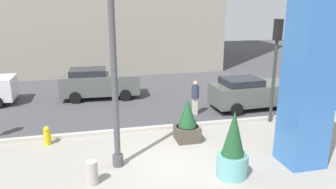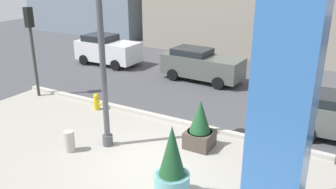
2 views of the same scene
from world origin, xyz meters
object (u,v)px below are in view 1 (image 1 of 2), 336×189
Objects in this scene: lamp_post at (114,63)px; traffic_light_far_side at (276,55)px; potted_plant_near_right at (187,122)px; car_far_lane at (99,83)px; fire_hydrant at (47,136)px; concrete_bollard at (92,173)px; car_passing_lane at (250,93)px; pedestrian_on_sidewalk at (195,96)px; art_pillar_blue at (309,70)px; potted_plant_near_left at (233,149)px.

lamp_post is 1.55× the size of traffic_light_far_side.
potted_plant_near_right is 7.65m from car_far_lane.
lamp_post is 8.86m from car_far_lane.
fire_hydrant is (-5.35, 0.85, -0.42)m from potted_plant_near_right.
lamp_post is 7.66m from traffic_light_far_side.
fire_hydrant is at bearing 116.22° from concrete_bollard.
fire_hydrant is at bearing -178.24° from traffic_light_far_side.
pedestrian_on_sidewalk is at bearing -174.66° from car_passing_lane.
potted_plant_near_right is 2.34× the size of concrete_bollard.
car_passing_lane is at bearing 36.57° from potted_plant_near_right.
lamp_post is at bearing -87.88° from car_far_lane.
pedestrian_on_sidewalk is (-3.06, -0.29, 0.10)m from car_passing_lane.
art_pillar_blue reaches higher than potted_plant_near_right.
potted_plant_near_left is 0.47× the size of traffic_light_far_side.
car_passing_lane is at bearing 5.34° from pedestrian_on_sidewalk.
pedestrian_on_sidewalk is at bearing 17.39° from fire_hydrant.
lamp_post is at bearing -43.27° from fire_hydrant.
lamp_post is at bearing -133.04° from pedestrian_on_sidewalk.
car_passing_lane is (9.68, 2.36, 0.47)m from fire_hydrant.
potted_plant_near_left is at bearing -69.38° from car_far_lane.
fire_hydrant is (-5.92, 3.85, -0.55)m from potted_plant_near_left.
art_pillar_blue is at bearing 6.53° from potted_plant_near_left.
lamp_post is 6.57m from pedestrian_on_sidewalk.
car_far_lane is at bearing 86.71° from concrete_bollard.
traffic_light_far_side is at bearing 73.62° from art_pillar_blue.
car_far_lane is (-3.75, 9.96, -0.04)m from potted_plant_near_left.
traffic_light_far_side is at bearing 47.88° from potted_plant_near_left.
car_far_lane reaches higher than pedestrian_on_sidewalk.
lamp_post reaches higher than pedestrian_on_sidewalk.
pedestrian_on_sidewalk is (-1.92, 5.62, -2.28)m from art_pillar_blue.
concrete_bollard is at bearing -155.74° from traffic_light_far_side.
car_far_lane is at bearing 123.39° from art_pillar_blue.
lamp_post reaches higher than car_far_lane.
fire_hydrant is 0.18× the size of car_passing_lane.
potted_plant_near_right is 5.04m from traffic_light_far_side.
car_passing_lane is 2.50× the size of pedestrian_on_sidewalk.
potted_plant_near_left is at bearing -6.97° from concrete_bollard.
car_passing_lane is (1.14, 5.91, -2.39)m from art_pillar_blue.
potted_plant_near_left reaches higher than potted_plant_near_right.
car_passing_lane is (7.19, 4.71, -2.67)m from lamp_post.
fire_hydrant is at bearing 157.44° from art_pillar_blue.
potted_plant_near_right is at bearing 139.80° from art_pillar_blue.
concrete_bollard is (-3.72, -2.47, -0.41)m from potted_plant_near_right.
lamp_post is 4.55m from potted_plant_near_left.
art_pillar_blue is 8.60× the size of fire_hydrant.
lamp_post is 9.58× the size of concrete_bollard.
potted_plant_near_right is at bearing -113.41° from pedestrian_on_sidewalk.
fire_hydrant is at bearing -166.30° from car_passing_lane.
concrete_bollard is at bearing -63.78° from fire_hydrant.
traffic_light_far_side is (7.18, 2.64, -0.40)m from lamp_post.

